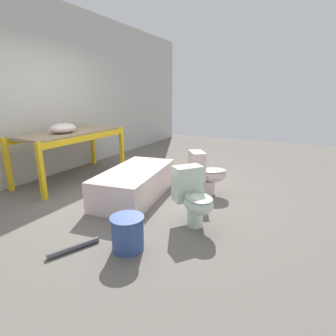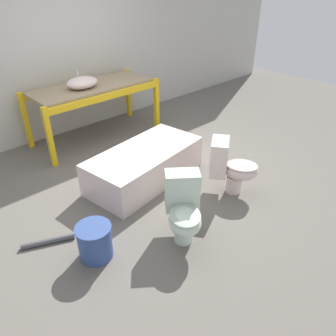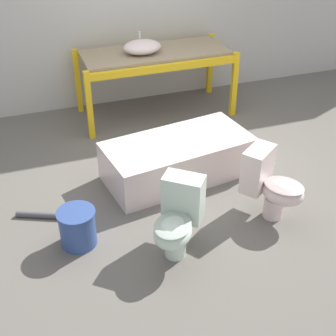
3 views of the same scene
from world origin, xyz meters
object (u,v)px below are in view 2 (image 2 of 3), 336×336
sink_basin (82,83)px  toilet_near (231,166)px  toilet_far (184,209)px  bathtub_main (145,163)px  bucket_white (95,241)px

sink_basin → toilet_near: (0.52, -2.44, -0.60)m
sink_basin → toilet_far: (-0.48, -2.63, -0.60)m
bathtub_main → toilet_far: toilet_far is taller
toilet_near → sink_basin: bearing=65.9°
bathtub_main → bucket_white: bathtub_main is taller
toilet_near → bucket_white: 1.83m
bathtub_main → toilet_near: toilet_near is taller
toilet_near → toilet_far: (-1.01, -0.19, 0.00)m
sink_basin → bathtub_main: bearing=-92.7°
toilet_far → bucket_white: (-0.81, 0.38, -0.18)m
bathtub_main → sink_basin: bearing=78.7°
bathtub_main → toilet_far: size_ratio=2.40×
toilet_near → bucket_white: (-1.81, 0.19, -0.18)m
toilet_near → bucket_white: bearing=137.9°
toilet_far → bucket_white: bearing=-166.5°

